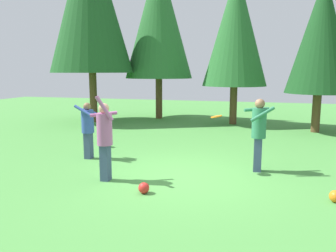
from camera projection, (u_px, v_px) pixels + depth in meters
ground_plane at (184, 176)px, 7.88m from camera, size 40.00×40.00×0.00m
person_thrower at (105, 135)px, 7.42m from camera, size 0.66×0.66×1.92m
person_catcher at (259, 129)px, 8.11m from camera, size 0.73×0.66×1.77m
person_bystander at (88, 126)px, 9.34m from camera, size 0.58×0.53×1.57m
frisbee at (216, 117)px, 7.96m from camera, size 0.30×0.30×0.08m
ball_red at (144, 188)px, 6.76m from camera, size 0.22×0.22×0.22m
ball_orange at (336, 196)px, 6.30m from camera, size 0.23×0.23×0.23m
ball_white at (107, 143)px, 10.86m from camera, size 0.26×0.26×0.26m
tree_right at (322, 35)px, 12.97m from camera, size 2.55×2.55×6.08m
tree_left at (159, 18)px, 16.74m from camera, size 3.36×3.36×8.03m
tree_center at (236, 28)px, 14.96m from camera, size 2.86×2.86×6.84m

